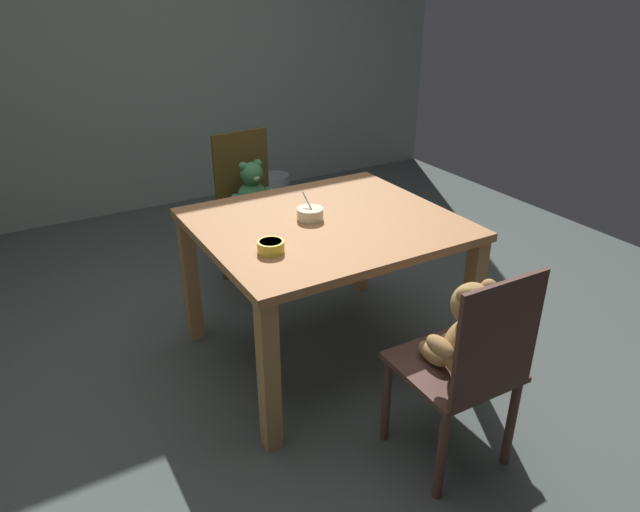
{
  "coord_description": "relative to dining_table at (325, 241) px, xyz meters",
  "views": [
    {
      "loc": [
        -1.27,
        -2.12,
        1.76
      ],
      "look_at": [
        0.0,
        0.05,
        0.53
      ],
      "focal_mm": 32.28,
      "sensor_mm": 36.0,
      "label": 1
    }
  ],
  "objects": [
    {
      "name": "teddy_chair_far_center",
      "position": [
        0.03,
        0.9,
        -0.1
      ],
      "size": [
        0.42,
        0.43,
        0.93
      ],
      "rotation": [
        0.0,
        0.0,
        -1.51
      ],
      "color": "#483915",
      "rests_on": "ground_plane"
    },
    {
      "name": "porridge_bowl_cream_center",
      "position": [
        -0.05,
        0.05,
        0.13
      ],
      "size": [
        0.12,
        0.13,
        0.11
      ],
      "color": "beige",
      "rests_on": "dining_table"
    },
    {
      "name": "ground_plane",
      "position": [
        0.0,
        0.0,
        -0.65
      ],
      "size": [
        5.2,
        5.2,
        0.04
      ],
      "color": "#434B49"
    },
    {
      "name": "teddy_chair_near_front",
      "position": [
        0.06,
        -0.9,
        -0.09
      ],
      "size": [
        0.41,
        0.41,
        0.88
      ],
      "rotation": [
        0.0,
        0.0,
        1.55
      ],
      "color": "#482D27",
      "rests_on": "ground_plane"
    },
    {
      "name": "porridge_bowl_yellow_near_left",
      "position": [
        -0.37,
        -0.18,
        0.13
      ],
      "size": [
        0.11,
        0.11,
        0.05
      ],
      "color": "yellow",
      "rests_on": "dining_table"
    },
    {
      "name": "wall_rear",
      "position": [
        0.0,
        2.56,
        0.81
      ],
      "size": [
        5.2,
        0.08,
        2.87
      ],
      "primitive_type": "cube",
      "color": "gray",
      "rests_on": "ground_plane"
    },
    {
      "name": "metal_pail",
      "position": [
        0.77,
        2.15,
        -0.52
      ],
      "size": [
        0.26,
        0.26,
        0.22
      ],
      "primitive_type": "cylinder",
      "color": "#93969B",
      "rests_on": "ground_plane"
    },
    {
      "name": "dining_table",
      "position": [
        0.0,
        0.0,
        0.0
      ],
      "size": [
        1.16,
        1.03,
        0.73
      ],
      "color": "#9E683D",
      "rests_on": "ground_plane"
    }
  ]
}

